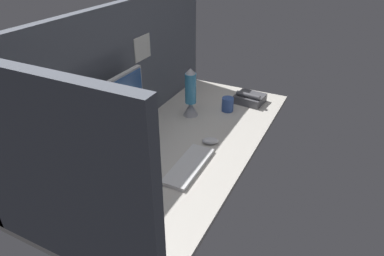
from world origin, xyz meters
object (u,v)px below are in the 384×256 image
at_px(monitor, 119,112).
at_px(mouse, 210,141).
at_px(lava_lamp, 191,96).
at_px(keyboard, 189,166).
at_px(mug_ceramic_blue, 228,104).
at_px(mug_red_plastic, 98,207).
at_px(desk_phone, 250,98).

height_order(monitor, mouse, monitor).
bearing_deg(lava_lamp, keyboard, -154.21).
xyz_separation_m(monitor, mug_ceramic_blue, (0.71, -0.34, -0.19)).
relative_size(monitor, lava_lamp, 1.32).
bearing_deg(lava_lamp, mug_red_plastic, -175.86).
height_order(mug_red_plastic, lava_lamp, lava_lamp).
relative_size(keyboard, desk_phone, 1.79).
distance_m(monitor, keyboard, 0.46).
relative_size(keyboard, mouse, 3.85).
distance_m(monitor, lava_lamp, 0.57).
bearing_deg(monitor, mouse, -55.30).
bearing_deg(mug_ceramic_blue, lava_lamp, 130.38).
height_order(mouse, lava_lamp, lava_lamp).
distance_m(lava_lamp, desk_phone, 0.47).
distance_m(monitor, mug_red_plastic, 0.54).
bearing_deg(monitor, desk_phone, -25.79).
xyz_separation_m(monitor, mouse, (0.28, -0.40, -0.22)).
xyz_separation_m(mug_ceramic_blue, desk_phone, (0.19, -0.09, -0.02)).
relative_size(keyboard, mug_red_plastic, 2.99).
distance_m(monitor, mug_ceramic_blue, 0.81).
height_order(keyboard, mug_red_plastic, mug_red_plastic).
distance_m(mouse, mug_red_plastic, 0.77).
distance_m(keyboard, lava_lamp, 0.59).
distance_m(mouse, lava_lamp, 0.39).
xyz_separation_m(monitor, mug_red_plastic, (-0.47, -0.22, -0.18)).
bearing_deg(mouse, mug_red_plastic, 141.26).
bearing_deg(mug_ceramic_blue, mouse, -171.82).
bearing_deg(keyboard, mug_red_plastic, 158.84).
xyz_separation_m(mouse, lava_lamp, (0.26, 0.26, 0.12)).
bearing_deg(lava_lamp, monitor, 165.21).
height_order(mouse, mug_red_plastic, mug_red_plastic).
height_order(monitor, lava_lamp, monitor).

